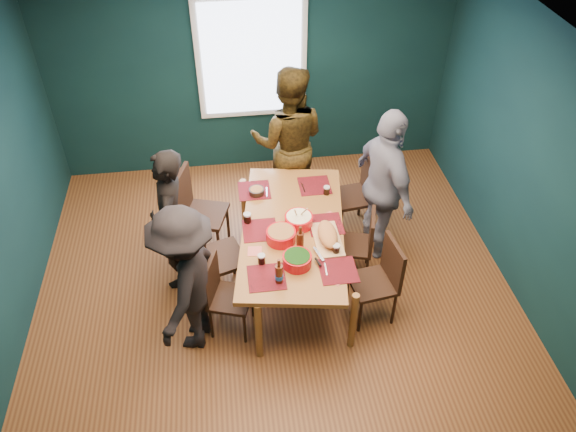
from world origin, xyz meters
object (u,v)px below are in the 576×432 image
object	(u,v)px
bowl_dumpling	(299,220)
bowl_herbs	(297,260)
chair_left_far	(194,207)
chair_left_mid	(210,253)
person_back	(289,142)
chair_right_near	(382,275)
chair_right_mid	(362,240)
person_far_left	(171,221)
chair_left_near	(222,291)
person_near_left	(186,281)
person_right	(385,187)
dining_table	(293,233)
cutting_board	(327,236)
bowl_salad	(281,235)
chair_right_far	(360,189)

from	to	relation	value
bowl_dumpling	bowl_herbs	xyz separation A→B (m)	(-0.10, -0.56, -0.00)
chair_left_far	chair_left_mid	bearing A→B (deg)	-61.25
chair_left_far	bowl_herbs	size ratio (longest dim) A/B	3.80
person_back	bowl_herbs	distance (m)	1.84
chair_right_near	chair_right_mid	bearing A→B (deg)	87.20
chair_left_far	person_far_left	world-z (taller)	person_far_left
chair_left_near	chair_right_mid	size ratio (longest dim) A/B	1.04
chair_left_far	person_near_left	distance (m)	1.30
chair_left_mid	person_right	bearing A→B (deg)	-3.91
dining_table	chair_left_far	size ratio (longest dim) A/B	2.07
dining_table	person_far_left	world-z (taller)	person_far_left
bowl_herbs	cutting_board	size ratio (longest dim) A/B	0.43
chair_right_near	bowl_dumpling	world-z (taller)	bowl_dumpling
bowl_dumpling	bowl_herbs	bearing A→B (deg)	-99.94
chair_right_near	bowl_dumpling	bearing A→B (deg)	132.76
chair_left_mid	bowl_herbs	bearing A→B (deg)	-45.93
person_near_left	cutting_board	world-z (taller)	person_near_left
bowl_salad	bowl_herbs	bearing A→B (deg)	-73.25
chair_right_mid	chair_right_near	bearing A→B (deg)	-68.74
dining_table	person_near_left	world-z (taller)	person_near_left
chair_right_near	chair_left_near	bearing A→B (deg)	170.37
dining_table	chair_left_near	size ratio (longest dim) A/B	2.50
person_right	chair_right_mid	bearing A→B (deg)	126.45
chair_right_mid	person_near_left	size ratio (longest dim) A/B	0.52
chair_left_mid	person_back	distance (m)	1.73
chair_right_near	person_near_left	size ratio (longest dim) A/B	0.58
person_near_left	bowl_salad	xyz separation A→B (m)	(0.91, 0.46, 0.03)
cutting_board	bowl_salad	bearing A→B (deg)	170.69
chair_right_far	person_back	bearing A→B (deg)	138.36
chair_right_near	person_far_left	size ratio (longest dim) A/B	0.57
chair_right_mid	person_back	bearing A→B (deg)	130.73
person_back	person_near_left	size ratio (longest dim) A/B	1.17
chair_left_mid	cutting_board	xyz separation A→B (m)	(1.15, -0.15, 0.23)
chair_left_mid	cutting_board	world-z (taller)	chair_left_mid
chair_left_near	person_back	world-z (taller)	person_back
chair_left_mid	chair_right_near	bearing A→B (deg)	-33.46
bowl_herbs	cutting_board	distance (m)	0.45
cutting_board	person_near_left	bearing A→B (deg)	-164.98
person_far_left	chair_left_mid	bearing A→B (deg)	54.35
dining_table	chair_right_near	xyz separation A→B (m)	(0.79, -0.55, -0.16)
chair_right_far	person_near_left	world-z (taller)	person_near_left
chair_left_far	chair_left_mid	xyz separation A→B (m)	(0.15, -0.75, -0.01)
person_far_left	cutting_board	xyz separation A→B (m)	(1.51, -0.45, 0.02)
chair_left_mid	bowl_salad	world-z (taller)	chair_left_mid
chair_right_far	person_near_left	distance (m)	2.42
chair_left_near	person_near_left	bearing A→B (deg)	-142.40
chair_left_mid	person_near_left	world-z (taller)	person_near_left
chair_left_near	bowl_herbs	size ratio (longest dim) A/B	3.15
chair_left_near	person_far_left	world-z (taller)	person_far_left
person_right	cutting_board	bearing A→B (deg)	116.16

